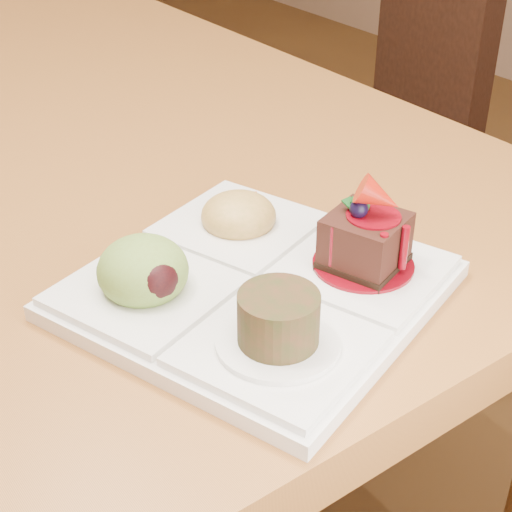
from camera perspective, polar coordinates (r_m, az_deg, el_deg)
chair_right at (r=1.53m, az=8.88°, el=9.04°), size 0.49×0.49×0.86m
sampler_plate at (r=0.56m, az=-0.35°, el=-1.43°), size 0.29×0.29×0.09m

